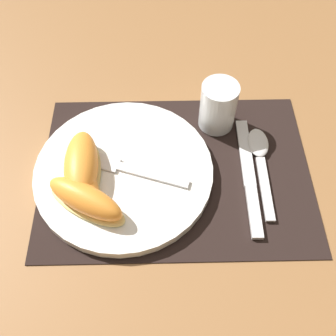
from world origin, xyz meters
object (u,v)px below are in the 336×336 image
citrus_wedge_0 (82,166)px  citrus_wedge_1 (83,181)px  knife (249,177)px  spoon (260,154)px  citrus_wedge_2 (86,200)px  juice_glass (218,108)px  plate (124,172)px  fork (123,167)px

citrus_wedge_0 → citrus_wedge_1: (0.00, -0.02, -0.00)m
knife → citrus_wedge_0: 0.26m
citrus_wedge_1 → spoon: bearing=12.5°
spoon → knife: bearing=-118.1°
spoon → citrus_wedge_1: citrus_wedge_1 is taller
knife → citrus_wedge_0: bearing=179.1°
citrus_wedge_0 → citrus_wedge_2: size_ratio=1.00×
knife → citrus_wedge_2: 0.25m
knife → citrus_wedge_2: (-0.24, -0.05, 0.03)m
juice_glass → citrus_wedge_1: juice_glass is taller
plate → citrus_wedge_0: bearing=-172.7°
juice_glass → citrus_wedge_0: bearing=-152.6°
spoon → citrus_wedge_2: size_ratio=1.31×
knife → spoon: 0.05m
spoon → citrus_wedge_2: (-0.27, -0.10, 0.03)m
citrus_wedge_2 → knife: bearing=12.2°
juice_glass → spoon: (0.07, -0.07, -0.03)m
spoon → citrus_wedge_0: bearing=-172.0°
juice_glass → fork: size_ratio=0.47×
juice_glass → fork: juice_glass is taller
spoon → citrus_wedge_2: citrus_wedge_2 is taller
knife → fork: (-0.20, 0.01, 0.02)m
juice_glass → plate: bearing=-146.1°
knife → citrus_wedge_0: (-0.26, 0.00, 0.03)m
knife → fork: bearing=176.4°
plate → citrus_wedge_1: size_ratio=2.44×
spoon → plate: bearing=-171.8°
knife → citrus_wedge_1: size_ratio=1.91×
citrus_wedge_0 → plate: bearing=7.3°
juice_glass → knife: 0.13m
citrus_wedge_0 → citrus_wedge_1: size_ratio=1.15×
knife → citrus_wedge_0: citrus_wedge_0 is taller
citrus_wedge_1 → juice_glass: bearing=32.3°
spoon → citrus_wedge_0: size_ratio=1.31×
juice_glass → citrus_wedge_0: size_ratio=0.65×
citrus_wedge_0 → citrus_wedge_2: 0.06m
fork → juice_glass: bearing=33.6°
fork → citrus_wedge_1: bearing=-151.5°
juice_glass → citrus_wedge_1: bearing=-147.7°
spoon → citrus_wedge_0: (-0.28, -0.04, 0.03)m
citrus_wedge_0 → citrus_wedge_2: citrus_wedge_0 is taller
knife → spoon: (0.02, 0.04, 0.00)m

